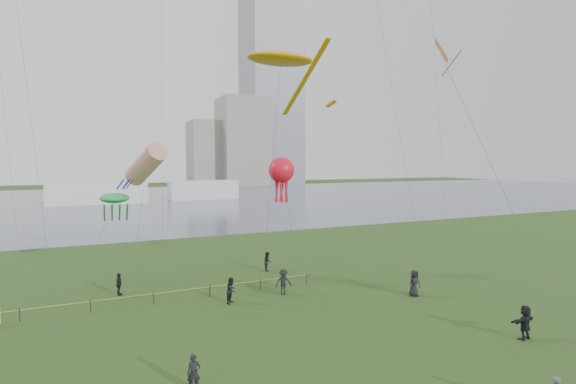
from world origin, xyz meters
name	(u,v)px	position (x,y,z in m)	size (l,w,h in m)	color
ground_plane	(378,383)	(0.00, 0.00, 0.00)	(400.00, 400.00, 0.00)	#1D3811
lake	(149,200)	(0.00, 100.00, 0.02)	(400.00, 120.00, 0.08)	#515B70
tower	(271,54)	(62.00, 168.00, 60.00)	(24.00, 24.00, 120.00)	slate
building_mid	(242,142)	(46.00, 162.00, 19.00)	(20.00, 20.00, 38.00)	gray
building_low	(208,153)	(32.00, 168.00, 14.00)	(16.00, 18.00, 28.00)	gray
pavilion_left	(98,191)	(-12.00, 95.00, 3.00)	(22.00, 8.00, 6.00)	silver
pavilion_right	(203,190)	(14.00, 98.00, 2.50)	(18.00, 7.00, 5.00)	silver
fence	(54,309)	(-14.19, 15.10, 0.55)	(24.07, 0.07, 1.05)	black
spectator_a	(231,290)	(-2.99, 13.11, 0.92)	(0.89, 0.69, 1.83)	black
spectator_b	(283,282)	(1.10, 13.30, 0.97)	(1.26, 0.72, 1.95)	black
spectator_c	(119,284)	(-10.20, 18.20, 0.84)	(0.98, 0.41, 1.68)	black
spectator_d	(414,283)	(9.87, 9.04, 0.98)	(0.96, 0.62, 1.96)	black
spectator_e	(525,322)	(10.33, 0.48, 0.97)	(1.80, 0.57, 1.94)	black
spectator_f	(194,373)	(-7.74, 2.73, 0.81)	(0.59, 0.39, 1.61)	black
spectator_g	(268,261)	(2.54, 20.30, 0.87)	(0.85, 0.66, 1.75)	black
kite_stingray	(281,60)	(2.03, 15.89, 18.03)	(5.53, 10.20, 18.53)	#3F3F42
kite_windsock	(146,165)	(-7.66, 22.98, 9.75)	(4.24, 10.61, 11.66)	#3F3F42
kite_creature	(115,198)	(-10.24, 21.73, 7.02)	(4.34, 9.24, 7.46)	#3F3F42
kite_octopus	(281,171)	(3.57, 19.43, 9.20)	(2.45, 8.31, 10.43)	#3F3F42
kite_delta	(447,61)	(9.23, 5.76, 16.40)	(2.65, 12.12, 17.89)	#3F3F42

